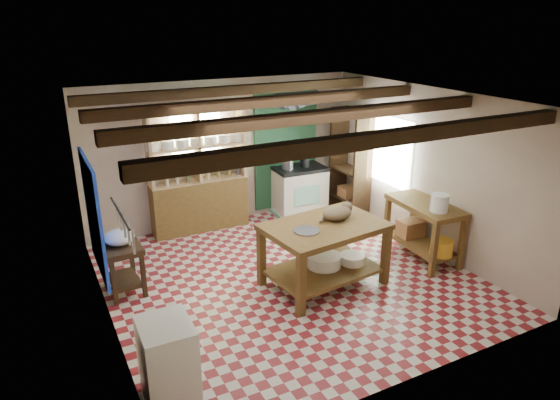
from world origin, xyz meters
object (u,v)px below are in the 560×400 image
prep_table (123,268)px  right_counter (423,230)px  white_cabinet (168,363)px  cat (337,213)px  work_table (324,255)px  stove (299,191)px

prep_table → right_counter: 4.52m
white_cabinet → cat: 3.18m
work_table → prep_table: work_table is taller
work_table → cat: 0.61m
work_table → stove: (1.03, 2.52, 0.01)m
prep_table → right_counter: right_counter is taller
stove → white_cabinet: (-3.60, -3.79, -0.03)m
stove → right_counter: 2.63m
stove → white_cabinet: stove is taller
work_table → right_counter: size_ratio=1.27×
work_table → white_cabinet: work_table is taller
stove → right_counter: (0.80, -2.51, -0.01)m
stove → prep_table: size_ratio=1.34×
work_table → prep_table: bearing=150.3°
work_table → stove: 2.72m
work_table → white_cabinet: size_ratio=1.83×
white_cabinet → right_counter: bearing=17.7°
cat → stove: bearing=55.8°
right_counter → work_table: bearing=-176.0°
prep_table → stove: bearing=19.0°
work_table → cat: bearing=11.3°
right_counter → cat: bearing=-178.8°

